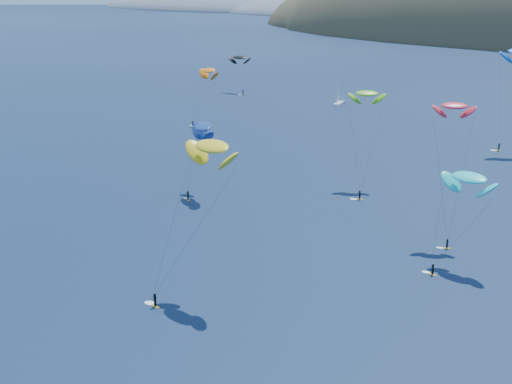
{
  "coord_description": "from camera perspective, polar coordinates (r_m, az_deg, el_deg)",
  "views": [
    {
      "loc": [
        61.83,
        -18.86,
        45.81
      ],
      "look_at": [
        -2.88,
        80.0,
        9.0
      ],
      "focal_mm": 50.0,
      "sensor_mm": 36.0,
      "label": 1
    }
  ],
  "objects": [
    {
      "name": "headland",
      "position": [
        922.4,
        -0.2,
        14.25
      ],
      "size": [
        460.0,
        250.0,
        60.0
      ],
      "color": "slate",
      "rests_on": "ground"
    },
    {
      "name": "sailboat",
      "position": [
        257.41,
        6.65,
        7.15
      ],
      "size": [
        9.28,
        7.96,
        11.23
      ],
      "rotation": [
        0.0,
        0.0,
        0.19
      ],
      "color": "white",
      "rests_on": "ground"
    },
    {
      "name": "kitesurfer_1",
      "position": [
        220.43,
        -3.79,
        9.68
      ],
      "size": [
        10.24,
        10.08,
        19.35
      ],
      "rotation": [
        0.0,
        0.0,
        -0.4
      ],
      "color": "orange",
      "rests_on": "ground"
    },
    {
      "name": "kitesurfer_2",
      "position": [
        101.69,
        -3.56,
        3.65
      ],
      "size": [
        10.85,
        13.82,
        24.72
      ],
      "rotation": [
        0.0,
        0.0,
        -0.24
      ],
      "color": "orange",
      "rests_on": "ground"
    },
    {
      "name": "kitesurfer_3",
      "position": [
        158.07,
        8.87,
        7.77
      ],
      "size": [
        9.68,
        15.59,
        22.4
      ],
      "rotation": [
        0.0,
        0.0,
        0.48
      ],
      "color": "orange",
      "rests_on": "ground"
    },
    {
      "name": "kitesurfer_5",
      "position": [
        117.7,
        16.7,
        1.11
      ],
      "size": [
        10.1,
        11.25,
        17.08
      ],
      "rotation": [
        0.0,
        0.0,
        -0.26
      ],
      "color": "orange",
      "rests_on": "ground"
    },
    {
      "name": "kitesurfer_9",
      "position": [
        127.83,
        15.59,
        6.63
      ],
      "size": [
        7.66,
        9.79,
        25.55
      ],
      "rotation": [
        0.0,
        0.0,
        0.41
      ],
      "color": "orange",
      "rests_on": "ground"
    },
    {
      "name": "kitesurfer_10",
      "position": [
        150.29,
        -4.26,
        5.23
      ],
      "size": [
        11.14,
        11.97,
        17.41
      ],
      "rotation": [
        0.0,
        0.0,
        -0.68
      ],
      "color": "orange",
      "rests_on": "ground"
    },
    {
      "name": "kitesurfer_12",
      "position": [
        282.48,
        -1.31,
        10.71
      ],
      "size": [
        10.65,
        9.09,
        15.82
      ],
      "rotation": [
        0.0,
        0.0,
        0.29
      ],
      "color": "orange",
      "rests_on": "ground"
    }
  ]
}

